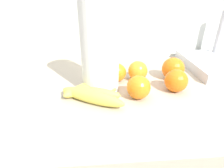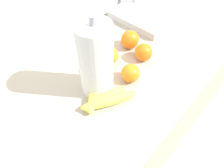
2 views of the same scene
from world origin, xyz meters
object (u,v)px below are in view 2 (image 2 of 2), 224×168
orange_center (110,55)px  paper_towel_roll (96,61)px  orange_front (131,73)px  orange_back_right (130,40)px  orange_right (144,52)px  sink_basin (149,11)px  orange_far_right (98,66)px  banana_bunch (102,97)px

orange_center → paper_towel_roll: bearing=-156.5°
orange_front → orange_back_right: bearing=39.4°
orange_right → sink_basin: size_ratio=0.22×
paper_towel_roll → orange_right: bearing=-8.1°
orange_far_right → orange_center: bearing=2.6°
paper_towel_roll → banana_bunch: bearing=-121.2°
orange_right → orange_front: bearing=-165.6°
orange_center → orange_far_right: size_ratio=1.07×
banana_bunch → orange_front: orange_front is taller
orange_right → orange_far_right: bearing=153.7°
orange_right → orange_far_right: orange_right is taller
orange_center → paper_towel_roll: paper_towel_roll is taller
orange_front → sink_basin: 0.49m
banana_bunch → orange_back_right: (0.31, 0.11, 0.02)m
orange_center → orange_far_right: orange_center is taller
orange_center → paper_towel_roll: 0.19m
orange_back_right → sink_basin: (0.28, 0.09, -0.02)m
orange_center → orange_far_right: (-0.08, -0.00, -0.00)m
orange_far_right → sink_basin: (0.49, 0.09, -0.01)m
banana_bunch → orange_right: (0.28, 0.02, 0.02)m
orange_back_right → sink_basin: size_ratio=0.24×
orange_center → orange_far_right: 0.08m
banana_bunch → orange_front: 0.15m
orange_front → sink_basin: (0.43, 0.22, -0.02)m
orange_center → orange_front: size_ratio=0.98×
orange_front → orange_far_right: orange_front is taller
orange_center → orange_front: (-0.02, -0.13, 0.00)m
orange_right → paper_towel_roll: bearing=171.9°
orange_right → paper_towel_roll: paper_towel_roll is taller
paper_towel_roll → sink_basin: 0.58m
banana_bunch → orange_right: bearing=4.1°
orange_right → paper_towel_roll: (-0.25, 0.04, 0.11)m
sink_basin → banana_bunch: bearing=-160.8°
orange_front → orange_far_right: bearing=113.2°
banana_bunch → orange_center: size_ratio=2.83×
orange_center → paper_towel_roll: (-0.14, -0.06, 0.11)m
orange_front → orange_center: bearing=79.6°
banana_bunch → orange_front: bearing=-5.3°
orange_back_right → orange_front: bearing=-140.6°
orange_right → orange_center: bearing=138.5°
orange_right → orange_back_right: bearing=76.0°
orange_far_right → paper_towel_roll: bearing=-137.0°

